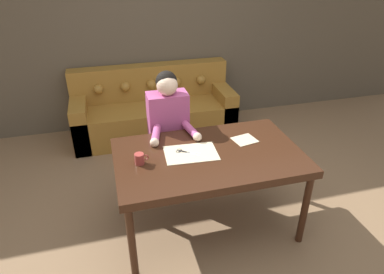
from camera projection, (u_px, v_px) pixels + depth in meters
The scene contains 9 objects.
ground_plane at pixel (211, 222), 3.24m from camera, with size 16.00×16.00×0.00m, color #846647.
wall_back at pixel (161, 31), 4.56m from camera, with size 8.00×0.06×2.60m.
dining_table at pixel (209, 161), 2.89m from camera, with size 1.56×0.95×0.77m.
couch at pixel (154, 111), 4.66m from camera, with size 2.12×0.77×0.90m.
person at pixel (169, 134), 3.39m from camera, with size 0.47×0.58×1.30m.
pattern_paper_main at pixel (191, 153), 2.86m from camera, with size 0.46×0.33×0.00m.
pattern_paper_offcut at pixel (245, 140), 3.06m from camera, with size 0.23×0.21×0.00m.
scissors at pixel (184, 152), 2.87m from camera, with size 0.20×0.16×0.01m.
mug at pixel (140, 159), 2.70m from camera, with size 0.11×0.08×0.09m.
Camera 1 is at (-0.81, -2.31, 2.28)m, focal length 32.00 mm.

